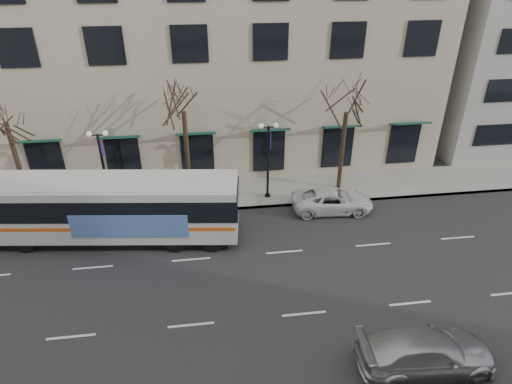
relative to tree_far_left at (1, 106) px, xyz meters
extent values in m
plane|color=black|center=(10.00, -8.80, -6.70)|extent=(160.00, 160.00, 0.00)
cube|color=gray|center=(15.00, 0.20, -6.62)|extent=(80.00, 4.00, 0.15)
cylinder|color=black|center=(0.00, 0.00, -3.83)|extent=(0.28, 0.28, 5.74)
cylinder|color=black|center=(10.00, 0.00, -3.72)|extent=(0.28, 0.28, 5.95)
cylinder|color=black|center=(20.00, 0.00, -3.97)|extent=(0.28, 0.28, 5.46)
cylinder|color=black|center=(5.00, -0.60, -4.20)|extent=(0.16, 0.16, 5.00)
cylinder|color=black|center=(5.00, -0.60, -6.55)|extent=(0.36, 0.36, 0.30)
cube|color=black|center=(5.00, -0.60, -1.75)|extent=(0.90, 0.06, 0.06)
sphere|color=silver|center=(4.55, -0.60, -1.65)|extent=(0.32, 0.32, 0.32)
sphere|color=silver|center=(5.45, -0.60, -1.65)|extent=(0.32, 0.32, 0.32)
cube|color=#3C1E70|center=(5.12, -0.60, -2.60)|extent=(0.04, 0.45, 1.00)
cylinder|color=black|center=(15.00, -0.60, -4.20)|extent=(0.16, 0.16, 5.00)
cylinder|color=black|center=(15.00, -0.60, -6.55)|extent=(0.36, 0.36, 0.30)
cube|color=black|center=(15.00, -0.60, -1.75)|extent=(0.90, 0.06, 0.06)
sphere|color=silver|center=(14.55, -0.60, -1.65)|extent=(0.32, 0.32, 0.32)
sphere|color=silver|center=(15.45, -0.60, -1.65)|extent=(0.32, 0.32, 0.32)
cube|color=#3C1E70|center=(15.12, -0.60, -2.60)|extent=(0.04, 0.45, 1.00)
cube|color=silver|center=(6.02, -3.93, -4.66)|extent=(13.65, 4.56, 3.07)
cube|color=black|center=(6.02, -3.93, -6.39)|extent=(12.55, 4.08, 0.50)
cube|color=black|center=(6.35, -3.97, -4.19)|extent=(13.13, 4.54, 1.23)
cube|color=#D95B14|center=(6.02, -3.93, -5.19)|extent=(13.53, 4.58, 0.20)
cube|color=#4D71BB|center=(6.94, -5.54, -4.97)|extent=(6.10, 0.84, 1.34)
cube|color=silver|center=(6.02, -3.93, -3.09)|extent=(12.95, 4.19, 0.09)
cylinder|color=black|center=(1.20, -4.61, -6.14)|extent=(1.15, 0.45, 1.12)
cylinder|color=black|center=(1.53, -2.07, -6.14)|extent=(1.15, 0.45, 1.12)
cylinder|color=black|center=(9.18, -5.62, -6.14)|extent=(1.15, 0.45, 1.12)
cylinder|color=black|center=(9.50, -3.08, -6.14)|extent=(1.15, 0.45, 1.12)
cylinder|color=black|center=(11.17, -5.88, -6.14)|extent=(1.15, 0.45, 1.12)
cylinder|color=black|center=(11.49, -3.33, -6.14)|extent=(1.15, 0.45, 1.12)
imported|color=#A0A3A7|center=(18.96, -14.40, -5.93)|extent=(5.38, 2.34, 1.54)
imported|color=silver|center=(18.76, -2.60, -6.01)|extent=(5.13, 2.63, 1.38)
camera|label=1|loc=(11.02, -24.75, 7.29)|focal=30.00mm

